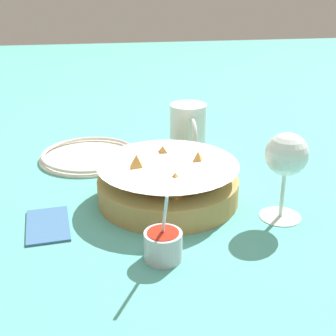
% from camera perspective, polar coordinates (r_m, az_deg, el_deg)
% --- Properties ---
extents(ground_plane, '(4.00, 4.00, 0.00)m').
position_cam_1_polar(ground_plane, '(0.86, -1.27, -4.28)').
color(ground_plane, teal).
extents(food_basket, '(0.26, 0.26, 0.10)m').
position_cam_1_polar(food_basket, '(0.86, -0.03, -1.88)').
color(food_basket, '#B2894C').
rests_on(food_basket, ground_plane).
extents(sauce_cup, '(0.07, 0.06, 0.13)m').
position_cam_1_polar(sauce_cup, '(0.70, -0.60, -9.26)').
color(sauce_cup, '#B7B7BC').
rests_on(sauce_cup, ground_plane).
extents(wine_glass, '(0.07, 0.07, 0.15)m').
position_cam_1_polar(wine_glass, '(0.79, 14.24, 1.24)').
color(wine_glass, silver).
rests_on(wine_glass, ground_plane).
extents(beer_mug, '(0.13, 0.08, 0.12)m').
position_cam_1_polar(beer_mug, '(1.07, 2.47, 4.43)').
color(beer_mug, silver).
rests_on(beer_mug, ground_plane).
extents(side_plate, '(0.23, 0.23, 0.01)m').
position_cam_1_polar(side_plate, '(1.08, -9.56, 1.55)').
color(side_plate, silver).
rests_on(side_plate, ground_plane).
extents(napkin, '(0.12, 0.08, 0.01)m').
position_cam_1_polar(napkin, '(0.81, -14.45, -6.63)').
color(napkin, '#38608E').
rests_on(napkin, ground_plane).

